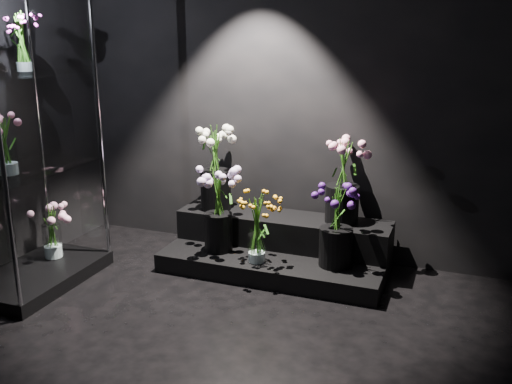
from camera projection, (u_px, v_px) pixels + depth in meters
The scene contains 12 objects.
floor at pixel (194, 377), 3.18m from camera, with size 4.00×4.00×0.00m, color black.
wall_back at pixel (301, 89), 4.59m from camera, with size 4.00×4.00×0.00m, color black.
display_riser at pixel (279, 247), 4.64m from camera, with size 1.76×0.78×0.39m.
display_case at pixel (22, 134), 4.04m from camera, with size 0.63×1.05×2.30m.
bouquet_orange_bells at pixel (257, 228), 4.30m from camera, with size 0.34×0.34×0.54m.
bouquet_lilac at pixel (218, 202), 4.49m from camera, with size 0.44×0.44×0.69m.
bouquet_purple at pixel (337, 222), 4.22m from camera, with size 0.37×0.37×0.63m.
bouquet_cream_roses at pixel (215, 162), 4.73m from camera, with size 0.45×0.45×0.72m.
bouquet_pink_roses at pixel (343, 178), 4.44m from camera, with size 0.37×0.37×0.65m.
bouquet_case_pink at pixel (6, 144), 3.89m from camera, with size 0.37×0.37×0.40m.
bouquet_case_magenta at pixel (22, 42), 4.00m from camera, with size 0.22×0.22×0.40m.
bouquet_case_base_pink at pixel (51, 229), 4.51m from camera, with size 0.38×0.38×0.44m.
Camera 1 is at (1.30, -2.46, 1.88)m, focal length 40.00 mm.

